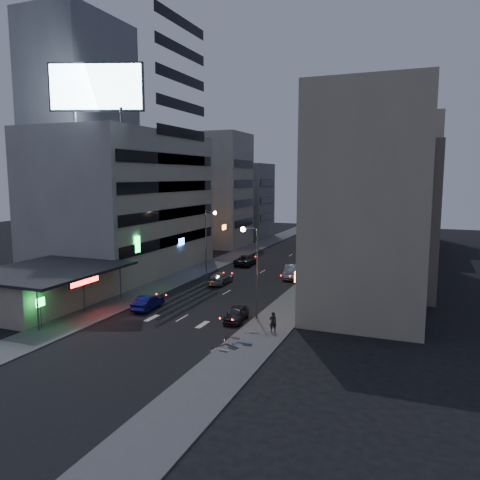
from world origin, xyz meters
The scene contains 29 objects.
ground centered at (0.00, 0.00, 0.00)m, with size 180.00×180.00×0.00m, color black.
sidewalk_left centered at (-8.00, 30.00, 0.06)m, with size 4.00×120.00×0.12m, color #4C4C4F.
sidewalk_right centered at (8.00, 30.00, 0.06)m, with size 4.00×120.00×0.12m, color #4C4C4F.
food_court centered at (-13.90, 2.00, 1.98)m, with size 11.00×13.00×3.88m.
white_building centered at (-17.00, 20.00, 9.00)m, with size 14.00×24.00×18.00m, color #A5A5A1.
grey_tower centered at (-26.00, 23.00, 17.00)m, with size 10.00×14.00×34.00m, color gray.
shophouse_near centered at (15.00, 10.50, 10.00)m, with size 10.00×11.00×20.00m, color #ADA787.
shophouse_mid centered at (15.50, 22.00, 8.00)m, with size 11.00×12.00×16.00m, color gray.
shophouse_far centered at (15.00, 35.00, 11.00)m, with size 10.00×14.00×22.00m, color #ADA787.
far_left_a centered at (-15.50, 45.00, 10.00)m, with size 11.00×10.00×20.00m, color #A5A5A1.
far_left_b centered at (-16.00, 58.00, 7.50)m, with size 12.00×10.00×15.00m, color gray.
far_right_a centered at (15.50, 50.00, 9.00)m, with size 11.00×12.00×18.00m, color gray.
far_right_b centered at (16.00, 64.00, 12.00)m, with size 12.00×12.00×24.00m, color #ADA787.
billboard centered at (-12.99, 9.97, 21.66)m, with size 9.52×3.75×6.20m.
street_lamp_right_near centered at (5.90, 6.00, 5.36)m, with size 1.60×0.44×8.02m.
street_lamp_left centered at (-5.90, 22.00, 5.36)m, with size 1.60×0.44×8.02m.
street_lamp_right_far centered at (5.90, 40.00, 5.36)m, with size 1.60×0.44×8.02m.
parked_car_right_near centered at (4.80, 4.95, 0.64)m, with size 1.52×3.77×1.28m, color #29292E.
parked_car_right_mid centered at (4.65, 23.46, 0.79)m, with size 1.67×4.79×1.58m, color #96989E.
parked_car_left centered at (-3.68, 29.55, 0.71)m, with size 2.34×5.08×1.41m, color #242429.
parked_car_right_far centered at (5.06, 33.25, 0.67)m, with size 1.86×4.59×1.33m, color gray.
road_car_blue centered at (-4.33, 5.28, 0.68)m, with size 1.44×4.14×1.36m, color navy.
road_car_silver centered at (-2.32, 17.42, 0.67)m, with size 1.88×4.62×1.34m, color #9DA1A5.
person centered at (8.71, 3.08, 0.94)m, with size 0.60×0.39×1.64m, color black.
scooter_black_a centered at (7.54, -1.25, 0.73)m, with size 2.01×0.67×1.23m, color black, non-canonical shape.
scooter_silver_a centered at (7.07, -1.90, 0.65)m, with size 1.75×0.58×1.07m, color #B7BBC0, non-canonical shape.
scooter_blue centered at (8.20, -0.10, 0.72)m, with size 1.95×0.65×1.19m, color navy, non-canonical shape.
scooter_black_b centered at (6.85, 0.78, 0.61)m, with size 1.60×0.53×0.97m, color black, non-canonical shape.
scooter_silver_b centered at (7.76, 2.66, 0.61)m, with size 1.59×0.53×0.97m, color #AFB4B7, non-canonical shape.
Camera 1 is at (19.53, -31.38, 12.44)m, focal length 35.00 mm.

